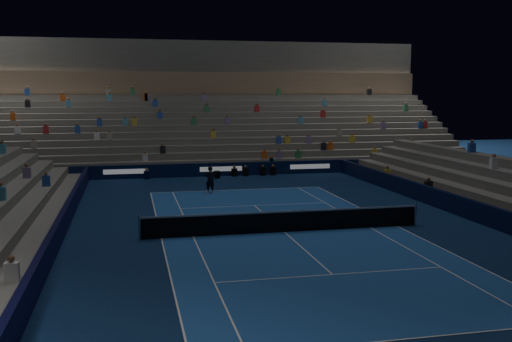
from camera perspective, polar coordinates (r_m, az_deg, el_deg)
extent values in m
plane|color=#0B2046|center=(26.62, 2.77, -5.94)|extent=(90.00, 90.00, 0.00)
cube|color=#1B4C99|center=(26.62, 2.77, -5.93)|extent=(10.97, 23.77, 0.01)
cube|color=#081233|center=(44.38, -3.44, 0.16)|extent=(44.00, 0.25, 1.00)
cube|color=black|center=(30.46, 20.72, -3.74)|extent=(0.25, 37.00, 1.00)
cube|color=black|center=(25.80, -18.62, -5.64)|extent=(0.25, 37.00, 1.00)
cube|color=#61605C|center=(45.39, -3.63, 0.01)|extent=(44.00, 1.00, 0.50)
cube|color=#61605C|center=(46.34, -3.82, 0.48)|extent=(44.00, 1.00, 1.00)
cube|color=#61605C|center=(47.29, -4.01, 0.92)|extent=(44.00, 1.00, 1.50)
cube|color=#61605C|center=(48.25, -4.18, 1.35)|extent=(44.00, 1.00, 2.00)
cube|color=#61605C|center=(49.21, -4.35, 1.77)|extent=(44.00, 1.00, 2.50)
cube|color=#61605C|center=(50.17, -4.51, 2.16)|extent=(44.00, 1.00, 3.00)
cube|color=#61605C|center=(51.13, -4.67, 2.54)|extent=(44.00, 1.00, 3.50)
cube|color=#61605C|center=(52.10, -4.82, 2.91)|extent=(44.00, 1.00, 4.00)
cube|color=#61605C|center=(53.07, -4.96, 3.27)|extent=(44.00, 1.00, 4.50)
cube|color=#61605C|center=(54.04, -5.10, 3.61)|extent=(44.00, 1.00, 5.00)
cube|color=#61605C|center=(55.02, -5.23, 3.94)|extent=(44.00, 1.00, 5.50)
cube|color=#61605C|center=(55.99, -5.37, 4.25)|extent=(44.00, 1.00, 6.00)
cube|color=#7C644D|center=(57.00, -5.55, 8.43)|extent=(44.00, 0.60, 2.20)
cube|color=#494A47|center=(58.48, -5.75, 10.96)|extent=(44.00, 2.40, 3.00)
cube|color=#61605C|center=(30.95, 21.94, -4.10)|extent=(1.00, 37.00, 0.50)
cube|color=#61605C|center=(31.47, 23.48, -3.53)|extent=(1.00, 37.00, 1.00)
cube|color=slate|center=(25.96, -20.36, -6.20)|extent=(1.00, 37.00, 0.50)
cube|color=slate|center=(26.07, -22.57, -5.69)|extent=(1.00, 37.00, 1.00)
cylinder|color=#B2B2B7|center=(25.63, -11.24, -5.36)|extent=(0.10, 0.10, 1.10)
cylinder|color=#B2B2B7|center=(28.81, 15.20, -4.04)|extent=(0.10, 0.10, 1.10)
cube|color=black|center=(26.52, 2.77, -5.00)|extent=(12.80, 0.03, 0.90)
cube|color=white|center=(26.42, 2.78, -3.96)|extent=(12.80, 0.04, 0.08)
imported|color=black|center=(36.78, -4.50, -0.86)|extent=(0.68, 0.52, 1.68)
cube|color=black|center=(43.29, -3.80, -0.34)|extent=(0.42, 0.50, 0.52)
cylinder|color=black|center=(42.87, -3.71, -0.21)|extent=(0.18, 0.36, 0.16)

